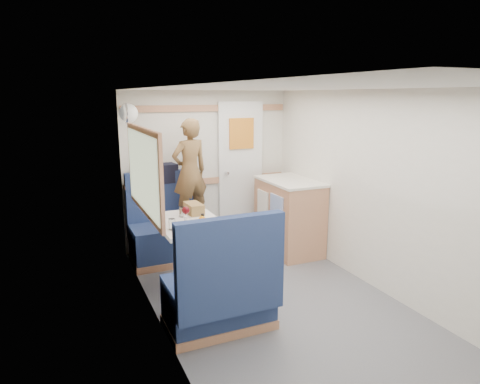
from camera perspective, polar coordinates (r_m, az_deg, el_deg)
name	(u,v)px	position (r m, az deg, el deg)	size (l,w,h in m)	color
floor	(296,321)	(3.96, 7.46, -16.68)	(4.50, 4.50, 0.00)	#515156
ceiling	(303,87)	(3.45, 8.44, 13.64)	(4.50, 4.50, 0.00)	silver
wall_back	(208,169)	(5.57, -4.29, 3.05)	(2.20, 0.02, 2.00)	silver
wall_left	(169,228)	(3.16, -9.40, -4.73)	(0.02, 4.50, 2.00)	silver
wall_right	(401,199)	(4.25, 20.67, -0.85)	(0.02, 4.50, 2.00)	silver
oak_trim_low	(209,181)	(5.58, -4.20, 1.50)	(2.15, 0.02, 0.08)	#A76E4B
oak_trim_high	(207,108)	(5.47, -4.36, 11.09)	(2.15, 0.02, 0.08)	#A76E4B
side_window	(143,172)	(4.06, -12.83, 2.67)	(0.04, 1.30, 0.72)	#9FA88E
rear_door	(241,169)	(5.71, 0.08, 3.04)	(0.62, 0.12, 1.86)	white
dinette_table	(189,236)	(4.32, -6.76, -5.84)	(0.62, 0.92, 0.72)	white
bench_far	(168,236)	(5.20, -9.52, -5.77)	(0.90, 0.59, 1.05)	#171E4A
bench_near	(221,297)	(3.67, -2.53, -13.79)	(0.90, 0.59, 1.05)	#171E4A
ledge	(161,184)	(5.29, -10.44, 1.02)	(0.90, 0.14, 0.04)	#A76E4B
dome_light	(128,113)	(4.84, -14.65, 10.14)	(0.20, 0.20, 0.20)	white
galley_counter	(289,215)	(5.40, 6.54, -3.11)	(0.57, 0.92, 0.92)	#A76E4B
person	(190,171)	(5.04, -6.71, 2.73)	(0.45, 0.30, 1.23)	brown
duffel_bag	(157,174)	(5.25, -11.04, 2.39)	(0.47, 0.23, 0.23)	black
tray	(211,227)	(4.03, -3.83, -4.74)	(0.28, 0.37, 0.02)	white
orange_fruit	(202,220)	(4.12, -5.07, -3.71)	(0.07, 0.07, 0.07)	#F0520A
cheese_block	(199,225)	(4.02, -5.46, -4.38)	(0.11, 0.07, 0.04)	#D4B97A
wine_glass	(186,211)	(4.18, -7.24, -2.54)	(0.08, 0.08, 0.17)	white
tumbler_left	(172,224)	(4.02, -9.07, -4.26)	(0.06, 0.06, 0.10)	white
tumbler_right	(182,212)	(4.42, -7.70, -2.66)	(0.06, 0.06, 0.10)	white
beer_glass	(201,209)	(4.50, -5.28, -2.31)	(0.07, 0.07, 0.10)	#924215
pepper_grinder	(203,218)	(4.22, -5.01, -3.48)	(0.03, 0.03, 0.09)	black
salt_grinder	(186,221)	(4.13, -7.28, -3.82)	(0.04, 0.04, 0.09)	white
bread_loaf	(194,208)	(4.53, -6.17, -2.19)	(0.14, 0.27, 0.11)	brown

